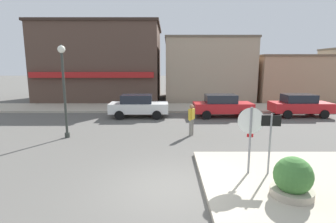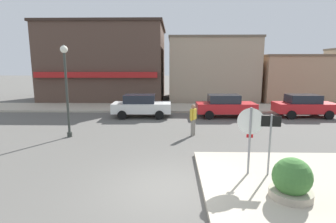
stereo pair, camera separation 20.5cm
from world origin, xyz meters
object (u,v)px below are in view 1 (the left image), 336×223
at_px(parked_car_nearest, 140,106).
at_px(stop_sign, 252,132).
at_px(planter, 294,182).
at_px(pedestrian_crossing_near, 193,119).
at_px(one_way_sign, 271,138).
at_px(parked_car_third, 301,105).
at_px(parked_car_second, 223,105).
at_px(lamp_post, 65,78).

bearing_deg(parked_car_nearest, stop_sign, -64.81).
relative_size(planter, pedestrian_crossing_near, 0.76).
bearing_deg(planter, parked_car_nearest, 115.13).
relative_size(one_way_sign, parked_car_third, 0.52).
bearing_deg(parked_car_nearest, parked_car_second, 1.00).
bearing_deg(parked_car_second, stop_sign, -96.66).
xyz_separation_m(planter, pedestrian_crossing_near, (-2.09, 6.60, 0.31)).
relative_size(planter, lamp_post, 0.27).
distance_m(stop_sign, parked_car_nearest, 10.90).
bearing_deg(one_way_sign, lamp_post, 149.97).
bearing_deg(lamp_post, parked_car_third, 20.78).
relative_size(one_way_sign, parked_car_second, 0.52).
bearing_deg(pedestrian_crossing_near, parked_car_third, 32.03).
relative_size(stop_sign, lamp_post, 0.51).
distance_m(stop_sign, planter, 1.92).
height_order(lamp_post, pedestrian_crossing_near, lamp_post).
relative_size(planter, parked_car_nearest, 0.30).
bearing_deg(parked_car_third, planter, -117.05).
distance_m(one_way_sign, planter, 1.64).
bearing_deg(lamp_post, planter, -36.72).
xyz_separation_m(parked_car_nearest, pedestrian_crossing_near, (3.24, -4.76, 0.06)).
relative_size(stop_sign, planter, 1.88).
relative_size(parked_car_nearest, parked_car_third, 1.01).
height_order(planter, lamp_post, lamp_post).
relative_size(parked_car_nearest, pedestrian_crossing_near, 2.51).
bearing_deg(one_way_sign, parked_car_second, 86.84).
xyz_separation_m(one_way_sign, parked_car_second, (0.55, 10.01, -0.52)).
distance_m(one_way_sign, parked_car_nearest, 11.22).
height_order(planter, parked_car_second, parked_car_second).
distance_m(planter, parked_car_nearest, 12.55).
bearing_deg(stop_sign, planter, -65.32).
height_order(planter, parked_car_nearest, parked_car_nearest).
relative_size(one_way_sign, pedestrian_crossing_near, 1.30).
bearing_deg(planter, one_way_sign, 93.50).
bearing_deg(parked_car_third, lamp_post, -159.22).
xyz_separation_m(one_way_sign, planter, (0.09, -1.45, -0.77)).
height_order(parked_car_second, pedestrian_crossing_near, pedestrian_crossing_near).
height_order(stop_sign, lamp_post, lamp_post).
relative_size(one_way_sign, lamp_post, 0.46).
height_order(stop_sign, parked_car_third, stop_sign).
distance_m(planter, parked_car_second, 11.47).
relative_size(lamp_post, pedestrian_crossing_near, 2.82).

